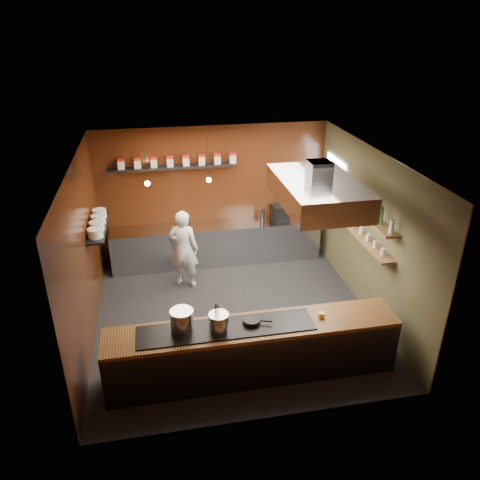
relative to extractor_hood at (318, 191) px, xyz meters
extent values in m
plane|color=black|center=(-1.30, 0.40, -2.51)|extent=(5.00, 5.00, 0.00)
plane|color=black|center=(-1.30, 2.90, -1.01)|extent=(5.00, 0.00, 5.00)
plane|color=black|center=(-3.80, 0.40, -1.01)|extent=(0.00, 5.00, 5.00)
plane|color=#464728|center=(1.20, 0.40, -1.01)|extent=(0.00, 5.00, 5.00)
plane|color=silver|center=(-1.30, 0.40, 0.49)|extent=(5.00, 5.00, 0.00)
plane|color=white|center=(1.15, 2.10, -0.61)|extent=(0.00, 1.00, 1.00)
cube|color=silver|center=(-1.30, 2.57, -2.06)|extent=(4.60, 0.65, 0.90)
cube|color=#38383D|center=(-1.30, -1.20, -2.08)|extent=(4.40, 0.70, 0.86)
cube|color=brown|center=(-1.30, -1.20, -1.62)|extent=(4.40, 0.72, 0.06)
cube|color=black|center=(-1.70, -1.20, -1.58)|extent=(2.60, 0.55, 0.02)
cube|color=black|center=(-2.20, 2.76, -0.31)|extent=(2.60, 0.26, 0.04)
cube|color=black|center=(-3.64, 1.40, -0.96)|extent=(0.30, 1.40, 0.04)
cube|color=brown|center=(1.04, 0.70, -0.59)|extent=(0.26, 2.80, 0.04)
cube|color=brown|center=(1.04, 0.70, -1.06)|extent=(0.26, 2.80, 0.04)
cube|color=#38383D|center=(0.00, 0.00, 0.34)|extent=(0.35, 0.35, 0.30)
cube|color=silver|center=(0.00, 0.00, -0.01)|extent=(1.20, 2.00, 0.40)
cube|color=white|center=(0.00, 0.00, -0.22)|extent=(1.00, 1.80, 0.02)
cylinder|color=black|center=(-2.70, 2.10, 0.04)|extent=(0.01, 0.01, 0.90)
sphere|color=orange|center=(-2.70, 2.10, -0.41)|extent=(0.10, 0.10, 0.10)
cylinder|color=black|center=(-1.50, 2.10, 0.04)|extent=(0.01, 0.01, 0.90)
sphere|color=orange|center=(-1.50, 2.10, -0.41)|extent=(0.10, 0.10, 0.10)
cube|color=beige|center=(-3.20, 2.76, -0.20)|extent=(0.13, 0.13, 0.17)
cube|color=#B51C16|center=(-3.20, 2.76, -0.09)|extent=(0.13, 0.13, 0.05)
cube|color=beige|center=(-2.87, 2.76, -0.20)|extent=(0.13, 0.13, 0.17)
cube|color=#B51C16|center=(-2.87, 2.76, -0.09)|extent=(0.14, 0.13, 0.05)
cube|color=beige|center=(-2.54, 2.76, -0.20)|extent=(0.13, 0.13, 0.17)
cube|color=#B51C16|center=(-2.54, 2.76, -0.09)|extent=(0.13, 0.13, 0.05)
cube|color=beige|center=(-2.21, 2.76, -0.20)|extent=(0.13, 0.13, 0.17)
cube|color=#B51C16|center=(-2.21, 2.76, -0.09)|extent=(0.14, 0.13, 0.05)
cube|color=beige|center=(-1.89, 2.76, -0.20)|extent=(0.13, 0.13, 0.17)
cube|color=#B51C16|center=(-1.89, 2.76, -0.09)|extent=(0.14, 0.13, 0.05)
cube|color=beige|center=(-1.56, 2.76, -0.20)|extent=(0.13, 0.13, 0.17)
cube|color=#B51C16|center=(-1.56, 2.76, -0.09)|extent=(0.14, 0.13, 0.05)
cube|color=beige|center=(-1.23, 2.76, -0.20)|extent=(0.13, 0.13, 0.17)
cube|color=#B51C16|center=(-1.23, 2.76, -0.09)|extent=(0.14, 0.13, 0.05)
cube|color=beige|center=(-0.90, 2.76, -0.20)|extent=(0.13, 0.13, 0.17)
cube|color=#B51C16|center=(-0.90, 2.76, -0.09)|extent=(0.14, 0.13, 0.05)
cylinder|color=silver|center=(-3.64, 0.95, -0.86)|extent=(0.26, 0.26, 0.16)
cylinder|color=silver|center=(-3.64, 1.25, -0.86)|extent=(0.26, 0.26, 0.16)
cylinder|color=silver|center=(-3.64, 1.55, -0.86)|extent=(0.26, 0.26, 0.16)
cylinder|color=silver|center=(-3.64, 1.85, -0.86)|extent=(0.26, 0.26, 0.16)
cylinder|color=silver|center=(1.04, -0.60, -0.45)|extent=(0.06, 0.06, 0.24)
cylinder|color=#2D5933|center=(1.04, -0.23, -0.45)|extent=(0.06, 0.06, 0.24)
cylinder|color=#8C601E|center=(1.04, 0.14, -0.45)|extent=(0.06, 0.06, 0.24)
cylinder|color=silver|center=(1.04, 0.51, -0.45)|extent=(0.06, 0.06, 0.24)
cylinder|color=#2D5933|center=(1.04, 0.89, -0.45)|extent=(0.06, 0.06, 0.24)
cylinder|color=#8C601E|center=(1.04, 1.26, -0.45)|extent=(0.06, 0.06, 0.24)
cylinder|color=silver|center=(1.04, 1.63, -0.45)|extent=(0.06, 0.06, 0.24)
cylinder|color=#2D5933|center=(1.04, 2.00, -0.45)|extent=(0.06, 0.06, 0.24)
cylinder|color=silver|center=(1.04, -0.45, -0.97)|extent=(0.07, 0.07, 0.13)
cylinder|color=silver|center=(1.04, -0.16, -0.97)|extent=(0.07, 0.07, 0.13)
cylinder|color=silver|center=(1.04, 0.12, -0.97)|extent=(0.07, 0.07, 0.13)
cylinder|color=silver|center=(1.04, 0.41, -0.97)|extent=(0.07, 0.07, 0.13)
cylinder|color=silver|center=(1.04, 0.70, -0.97)|extent=(0.07, 0.07, 0.13)
cylinder|color=silver|center=(1.04, 0.99, -0.97)|extent=(0.07, 0.07, 0.13)
cylinder|color=silver|center=(1.04, 1.27, -0.97)|extent=(0.07, 0.07, 0.13)
cylinder|color=silver|center=(1.04, 1.56, -0.97)|extent=(0.07, 0.07, 0.13)
cylinder|color=silver|center=(1.04, 1.85, -0.97)|extent=(0.07, 0.07, 0.13)
cylinder|color=silver|center=(-2.33, -1.13, -1.40)|extent=(0.36, 0.36, 0.33)
cylinder|color=silver|center=(-1.82, -1.24, -1.43)|extent=(0.33, 0.33, 0.28)
cylinder|color=silver|center=(-1.84, -1.20, -1.46)|extent=(0.19, 0.19, 0.20)
cylinder|color=black|center=(-1.32, -1.16, -1.55)|extent=(0.27, 0.27, 0.03)
cylinder|color=black|center=(-1.32, -1.16, -1.51)|extent=(0.25, 0.25, 0.03)
cylinder|color=black|center=(-1.11, -1.22, -1.51)|extent=(0.18, 0.07, 0.02)
cylinder|color=yellow|center=(-0.24, -1.19, -1.54)|extent=(0.11, 0.11, 0.08)
cube|color=black|center=(0.13, 2.57, -1.43)|extent=(0.41, 0.39, 0.36)
imported|color=white|center=(-2.10, 1.69, -1.68)|extent=(0.70, 0.58, 1.64)
camera|label=1|loc=(-2.55, -6.72, 2.56)|focal=35.00mm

